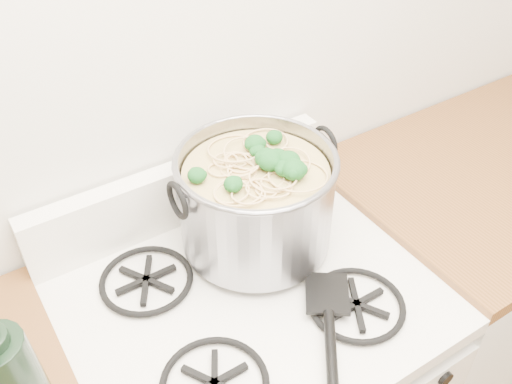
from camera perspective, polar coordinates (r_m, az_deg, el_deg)
name	(u,v)px	position (r m, az deg, el deg)	size (l,w,h in m)	color
counter_right	(477,271)	(2.02, 21.22, -7.39)	(1.00, 0.65, 0.92)	silver
stock_pot	(256,200)	(1.25, 0.00, -0.85)	(0.38, 0.35, 0.24)	gray
spatula	(327,291)	(1.21, 7.15, -9.82)	(0.29, 0.31, 0.02)	black
glass_bowl	(257,209)	(1.38, 0.11, -1.75)	(0.10, 0.10, 0.02)	white
bottle	(3,370)	(1.00, -23.99, -15.99)	(0.12, 0.12, 0.30)	black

